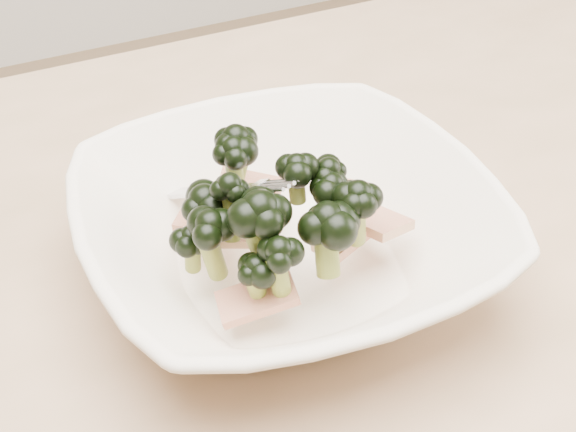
% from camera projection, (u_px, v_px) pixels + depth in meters
% --- Properties ---
extents(dining_table, '(1.20, 0.80, 0.75)m').
position_uv_depth(dining_table, '(226.00, 386.00, 0.63)').
color(dining_table, tan).
rests_on(dining_table, ground).
extents(broccoli_dish, '(0.31, 0.31, 0.11)m').
position_uv_depth(broccoli_dish, '(286.00, 230.00, 0.56)').
color(broccoli_dish, '#F5E6D0').
rests_on(broccoli_dish, dining_table).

